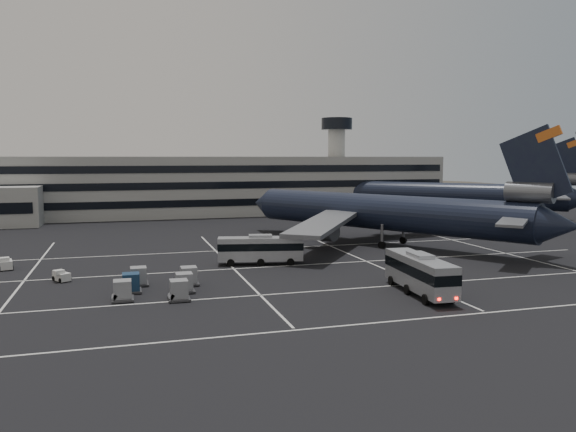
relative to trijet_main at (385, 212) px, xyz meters
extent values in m
plane|color=black|center=(-20.64, -16.11, -5.25)|extent=(260.00, 260.00, 0.00)
cube|color=silver|center=(-20.64, -38.11, -5.24)|extent=(90.00, 0.25, 0.01)
cube|color=silver|center=(-20.64, -26.11, -5.24)|extent=(90.00, 0.25, 0.01)
cube|color=silver|center=(-20.64, -12.11, -5.24)|extent=(90.00, 0.25, 0.01)
cube|color=silver|center=(-20.64, 1.89, -5.24)|extent=(90.00, 0.25, 0.01)
cube|color=silver|center=(-50.64, -10.11, -5.24)|extent=(0.25, 55.00, 0.01)
cube|color=silver|center=(-26.64, -10.11, -5.24)|extent=(0.25, 55.00, 0.01)
cube|color=silver|center=(-8.64, -10.11, -5.24)|extent=(0.25, 55.00, 0.01)
cube|color=silver|center=(13.36, -10.11, -5.24)|extent=(0.25, 55.00, 0.01)
cube|color=gray|center=(-20.64, 55.89, 1.75)|extent=(120.00, 18.00, 14.00)
cube|color=black|center=(-20.64, 46.84, -1.75)|extent=(118.00, 0.20, 1.60)
cube|color=black|center=(-20.64, 46.84, 2.25)|extent=(118.00, 0.20, 1.60)
cube|color=black|center=(-20.64, 46.84, 5.95)|extent=(118.00, 0.20, 1.60)
cylinder|color=gray|center=(14.36, 57.89, 5.75)|extent=(4.40, 4.40, 22.00)
cylinder|color=black|center=(14.36, 57.89, 17.25)|extent=(8.00, 8.00, 3.00)
ellipsoid|color=#38332B|center=(-80.64, 153.89, -15.75)|extent=(196.00, 140.00, 32.00)
ellipsoid|color=#38332B|center=(9.36, 153.89, -18.75)|extent=(252.00, 180.00, 44.00)
ellipsoid|color=#38332B|center=(89.36, 153.89, -14.25)|extent=(168.00, 120.00, 24.00)
cylinder|color=black|center=(-0.27, 0.43, -0.05)|extent=(30.13, 43.70, 5.60)
cone|color=black|center=(-14.12, 22.67, -0.05)|extent=(7.13, 6.78, 5.60)
cone|color=black|center=(13.75, -22.07, -0.05)|extent=(6.92, 6.91, 5.04)
cube|color=black|center=(11.89, -19.10, 7.35)|extent=(5.43, 8.31, 10.97)
cube|color=#CF601B|center=(12.69, -20.37, 11.55)|extent=(2.18, 3.03, 2.24)
cylinder|color=#595B60|center=(11.63, -18.67, 4.05)|extent=(5.46, 6.52, 2.70)
cube|color=slate|center=(7.80, -20.47, 0.55)|extent=(7.63, 7.51, 0.87)
cube|color=slate|center=(14.93, -16.03, 0.55)|extent=(8.15, 5.57, 0.87)
cube|color=slate|center=(-11.93, -4.48, -0.85)|extent=(17.40, 21.02, 1.75)
cylinder|color=#595B60|center=(-10.97, -0.35, -2.55)|extent=(5.20, 6.10, 2.70)
cube|color=slate|center=(9.29, 8.73, -0.85)|extent=(22.62, 9.21, 1.75)
cylinder|color=#595B60|center=(5.15, 9.69, -2.55)|extent=(5.20, 6.10, 2.70)
cylinder|color=slate|center=(-8.39, 13.46, -3.05)|extent=(0.44, 0.44, 3.00)
cylinder|color=black|center=(-8.39, 13.46, -4.70)|extent=(1.01, 1.20, 1.10)
cylinder|color=slate|center=(-1.92, -2.96, -3.05)|extent=(0.44, 0.44, 3.00)
cylinder|color=black|center=(-1.92, -2.96, -4.70)|extent=(1.01, 1.20, 1.10)
cylinder|color=slate|center=(3.51, 0.42, -3.05)|extent=(0.44, 0.44, 3.00)
cylinder|color=black|center=(3.51, 0.42, -4.70)|extent=(1.01, 1.20, 1.10)
cylinder|color=black|center=(33.30, 32.67, -0.05)|extent=(38.42, 37.37, 5.60)
cone|color=black|center=(14.45, 50.87, -0.05)|extent=(7.13, 7.15, 5.60)
cube|color=black|center=(49.84, 16.69, 7.35)|extent=(7.16, 6.94, 10.97)
cube|color=#CF601B|center=(50.92, 15.65, 11.55)|extent=(2.71, 2.64, 2.24)
cylinder|color=#595B60|center=(49.48, 17.04, 4.05)|extent=(6.19, 6.11, 2.70)
cube|color=slate|center=(46.20, 14.36, 0.55)|extent=(6.69, 8.06, 0.87)
cube|color=slate|center=(52.04, 20.40, 0.55)|extent=(8.01, 6.85, 0.87)
cylinder|color=slate|center=(33.30, 32.67, -3.05)|extent=(0.44, 0.44, 3.00)
cylinder|color=black|center=(33.30, 32.67, -4.70)|extent=(1.14, 1.12, 1.10)
cube|color=gray|center=(-10.92, -30.14, -3.05)|extent=(3.57, 11.99, 3.22)
cube|color=black|center=(-10.92, -30.14, -2.66)|extent=(3.63, 12.05, 1.02)
cube|color=gray|center=(-10.92, -30.14, -1.24)|extent=(1.96, 3.34, 0.38)
cylinder|color=black|center=(-12.57, -34.16, -4.73)|extent=(0.42, 1.05, 1.03)
cylinder|color=black|center=(-9.89, -34.36, -4.73)|extent=(0.42, 1.05, 1.03)
cylinder|color=black|center=(-12.26, -30.04, -4.73)|extent=(0.42, 1.05, 1.03)
cylinder|color=black|center=(-9.58, -30.24, -4.73)|extent=(0.42, 1.05, 1.03)
cylinder|color=black|center=(-11.95, -25.91, -4.73)|extent=(0.42, 1.05, 1.03)
cylinder|color=black|center=(-9.27, -26.12, -4.73)|extent=(0.42, 1.05, 1.03)
cube|color=#FF0C05|center=(-12.22, -35.98, -4.28)|extent=(0.27, 0.11, 0.24)
cube|color=#FF0C05|center=(-10.51, -36.11, -4.28)|extent=(0.27, 0.11, 0.24)
cube|color=gray|center=(-22.70, -10.05, -3.21)|extent=(11.22, 4.69, 2.98)
cube|color=black|center=(-22.70, -10.05, -2.85)|extent=(11.29, 4.76, 0.95)
cube|color=gray|center=(-22.70, -10.05, -1.54)|extent=(3.25, 2.17, 0.35)
cylinder|color=black|center=(-19.21, -12.06, -4.77)|extent=(1.00, 0.51, 0.96)
cylinder|color=black|center=(-18.70, -9.63, -4.77)|extent=(1.00, 0.51, 0.96)
cylinder|color=black|center=(-22.96, -11.27, -4.77)|extent=(1.00, 0.51, 0.96)
cylinder|color=black|center=(-22.45, -8.84, -4.77)|extent=(1.00, 0.51, 0.96)
cylinder|color=black|center=(-26.71, -10.48, -4.77)|extent=(1.00, 0.51, 0.96)
cylinder|color=black|center=(-26.19, -8.05, -4.77)|extent=(1.00, 0.51, 0.96)
cube|color=silver|center=(-53.83, -4.39, -4.62)|extent=(1.91, 2.77, 1.03)
cube|color=silver|center=(-53.70, -4.95, -3.93)|extent=(1.46, 1.29, 0.57)
cylinder|color=black|center=(-54.24, -5.42, -4.93)|extent=(0.39, 0.68, 0.64)
cylinder|color=black|center=(-53.01, -5.14, -4.93)|extent=(0.39, 0.68, 0.64)
cylinder|color=black|center=(-54.66, -3.64, -4.93)|extent=(0.39, 0.68, 0.64)
cylinder|color=black|center=(-53.43, -3.35, -4.93)|extent=(0.39, 0.68, 0.64)
cube|color=silver|center=(-46.52, -13.48, -4.71)|extent=(2.13, 2.45, 0.88)
cube|color=silver|center=(-46.26, -13.90, -4.12)|extent=(1.38, 1.32, 0.49)
cylinder|color=black|center=(-46.56, -14.43, -4.98)|extent=(0.47, 0.58, 0.55)
cylinder|color=black|center=(-45.65, -13.87, -4.98)|extent=(0.47, 0.58, 0.55)
cylinder|color=black|center=(-47.39, -13.10, -4.98)|extent=(0.47, 0.58, 0.55)
cylinder|color=black|center=(-46.47, -12.53, -4.98)|extent=(0.47, 0.58, 0.55)
cube|color=#2D2D30|center=(-39.96, -24.39, -5.08)|extent=(2.61, 2.85, 0.20)
cylinder|color=black|center=(-39.96, -24.39, -5.14)|extent=(0.11, 0.22, 0.22)
cube|color=gray|center=(-39.96, -24.39, -4.11)|extent=(2.06, 2.06, 1.74)
cube|color=#2D2D30|center=(-34.70, -25.79, -5.08)|extent=(2.61, 2.85, 0.20)
cylinder|color=black|center=(-34.70, -25.79, -5.14)|extent=(0.11, 0.22, 0.22)
cube|color=gray|center=(-34.70, -25.79, -4.11)|extent=(2.06, 2.06, 1.74)
cube|color=#2D2D30|center=(-39.12, -21.24, -5.08)|extent=(2.61, 2.85, 0.20)
cylinder|color=black|center=(-39.12, -21.24, -5.14)|extent=(0.11, 0.22, 0.22)
cube|color=#162F4D|center=(-39.12, -21.24, -4.11)|extent=(2.06, 2.06, 1.74)
cube|color=#2D2D30|center=(-33.86, -22.63, -5.08)|extent=(2.61, 2.85, 0.20)
cylinder|color=black|center=(-33.86, -22.63, -5.14)|extent=(0.11, 0.22, 0.22)
cube|color=gray|center=(-33.86, -22.63, -4.11)|extent=(2.06, 2.06, 1.74)
cube|color=#2D2D30|center=(-38.28, -18.08, -5.08)|extent=(2.61, 2.85, 0.20)
cylinder|color=black|center=(-38.28, -18.08, -5.14)|extent=(0.11, 0.22, 0.22)
cube|color=gray|center=(-38.28, -18.08, -4.11)|extent=(2.06, 2.06, 1.74)
cube|color=#2D2D30|center=(-33.02, -19.48, -5.08)|extent=(2.61, 2.85, 0.20)
cylinder|color=black|center=(-33.02, -19.48, -5.14)|extent=(0.11, 0.22, 0.22)
cube|color=gray|center=(-33.02, -19.48, -4.11)|extent=(2.06, 2.06, 1.74)
camera|label=1|loc=(-39.67, -80.09, 8.64)|focal=35.00mm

